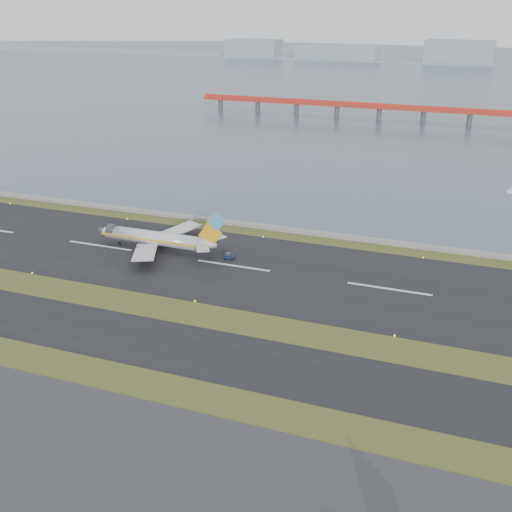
# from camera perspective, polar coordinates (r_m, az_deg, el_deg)

# --- Properties ---
(ground) EXTENTS (1000.00, 1000.00, 0.00)m
(ground) POSITION_cam_1_polar(r_m,az_deg,el_deg) (140.34, -6.79, -5.36)
(ground) COLOR #354418
(ground) RESTS_ON ground
(apron_strip) EXTENTS (1000.00, 50.00, 0.10)m
(apron_strip) POSITION_cam_1_polar(r_m,az_deg,el_deg) (103.15, -21.58, -18.29)
(apron_strip) COLOR #323235
(apron_strip) RESTS_ON ground
(taxiway_strip) EXTENTS (1000.00, 18.00, 0.10)m
(taxiway_strip) POSITION_cam_1_polar(r_m,az_deg,el_deg) (131.15, -9.19, -7.57)
(taxiway_strip) COLOR black
(taxiway_strip) RESTS_ON ground
(runway_strip) EXTENTS (1000.00, 45.00, 0.10)m
(runway_strip) POSITION_cam_1_polar(r_m,az_deg,el_deg) (164.85, -2.04, -0.87)
(runway_strip) COLOR black
(runway_strip) RESTS_ON ground
(seawall) EXTENTS (1000.00, 2.50, 1.00)m
(seawall) POSITION_cam_1_polar(r_m,az_deg,el_deg) (190.80, 1.43, 2.54)
(seawall) COLOR gray
(seawall) RESTS_ON ground
(bay_water) EXTENTS (1400.00, 800.00, 1.30)m
(bay_water) POSITION_cam_1_polar(r_m,az_deg,el_deg) (576.44, 15.26, 14.93)
(bay_water) COLOR #434F5F
(bay_water) RESTS_ON ground
(red_pier) EXTENTS (260.00, 5.00, 10.20)m
(red_pier) POSITION_cam_1_polar(r_m,az_deg,el_deg) (366.37, 14.71, 12.43)
(red_pier) COLOR red
(red_pier) RESTS_ON ground
(far_shoreline) EXTENTS (1400.00, 80.00, 60.50)m
(far_shoreline) POSITION_cam_1_polar(r_m,az_deg,el_deg) (733.51, 17.89, 16.52)
(far_shoreline) COLOR #8D9EA7
(far_shoreline) RESTS_ON ground
(airliner) EXTENTS (38.52, 32.89, 12.80)m
(airliner) POSITION_cam_1_polar(r_m,az_deg,el_deg) (175.50, -8.66, 1.53)
(airliner) COLOR silver
(airliner) RESTS_ON ground
(pushback_tug) EXTENTS (2.92, 1.95, 1.75)m
(pushback_tug) POSITION_cam_1_polar(r_m,az_deg,el_deg) (168.79, -2.39, -0.02)
(pushback_tug) COLOR #132034
(pushback_tug) RESTS_ON ground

